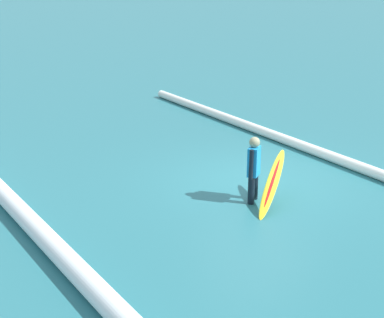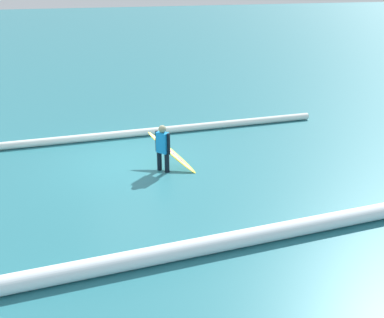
# 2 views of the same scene
# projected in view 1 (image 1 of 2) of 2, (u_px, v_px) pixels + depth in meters

# --- Properties ---
(ground_plane) EXTENTS (152.29, 152.29, 0.00)m
(ground_plane) POSITION_uv_depth(u_px,v_px,m) (258.00, 181.00, 13.41)
(ground_plane) COLOR #276F7B
(surfer) EXTENTS (0.36, 0.45, 1.40)m
(surfer) POSITION_uv_depth(u_px,v_px,m) (254.00, 166.00, 12.01)
(surfer) COLOR black
(surfer) RESTS_ON ground_plane
(surfboard) EXTENTS (1.23, 1.60, 0.95)m
(surfboard) POSITION_uv_depth(u_px,v_px,m) (272.00, 183.00, 11.98)
(surfboard) COLOR yellow
(surfboard) RESTS_ON ground_plane
(wave_crest_foreground) EXTENTS (16.48, 0.76, 0.26)m
(wave_crest_foreground) POSITION_uv_depth(u_px,v_px,m) (317.00, 151.00, 15.08)
(wave_crest_foreground) COLOR white
(wave_crest_foreground) RESTS_ON ground_plane
(wave_crest_midground) EXTENTS (18.44, 0.43, 0.37)m
(wave_crest_midground) POSITION_uv_depth(u_px,v_px,m) (68.00, 261.00, 9.41)
(wave_crest_midground) COLOR white
(wave_crest_midground) RESTS_ON ground_plane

